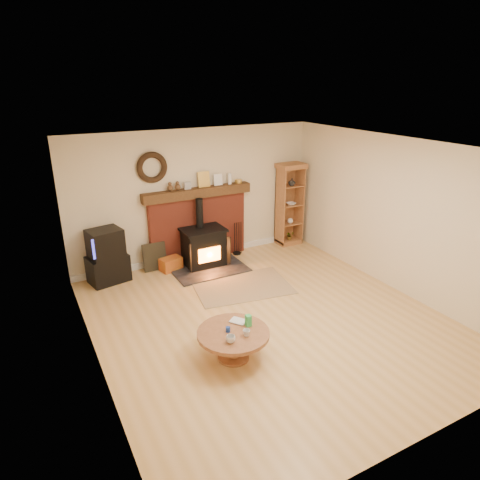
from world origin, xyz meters
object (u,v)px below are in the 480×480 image
tv_unit (107,257)px  coffee_table (234,337)px  wood_stove (204,248)px  curio_cabinet (289,204)px

tv_unit → coffee_table: size_ratio=1.05×
wood_stove → tv_unit: (-1.80, 0.19, 0.10)m
wood_stove → curio_cabinet: size_ratio=0.78×
coffee_table → curio_cabinet: bearing=46.6°
tv_unit → curio_cabinet: (3.95, 0.08, 0.42)m
wood_stove → coffee_table: wood_stove is taller
wood_stove → tv_unit: wood_stove is taller
wood_stove → tv_unit: size_ratio=1.41×
wood_stove → curio_cabinet: 2.23m
curio_cabinet → coffee_table: (-3.01, -3.18, -0.57)m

